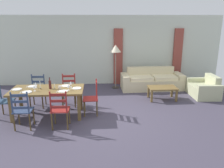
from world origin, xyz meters
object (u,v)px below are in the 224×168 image
at_px(coffee_table, 162,89).
at_px(standing_lamp, 116,51).
at_px(dining_chair_far_left, 38,91).
at_px(dining_chair_head_west, 3,100).
at_px(coffee_cup_primary, 60,88).
at_px(couch, 151,81).
at_px(wine_glass_near_right, 68,86).
at_px(dining_chair_near_left, 22,110).
at_px(wine_bottle, 50,84).
at_px(dining_chair_head_east, 92,98).
at_px(dining_chair_far_right, 69,90).
at_px(wine_glass_near_left, 34,87).
at_px(wine_glass_far_right, 71,83).
at_px(armchair_upholstered, 205,89).
at_px(dining_table, 47,92).
at_px(dining_chair_near_right, 60,109).
at_px(wine_glass_far_left, 36,84).

bearing_deg(coffee_table, standing_lamp, 135.36).
xyz_separation_m(dining_chair_far_left, dining_chair_head_west, (-0.71, -0.75, 0.00)).
bearing_deg(coffee_cup_primary, couch, 37.20).
distance_m(wine_glass_near_right, standing_lamp, 3.02).
height_order(dining_chair_near_left, wine_bottle, wine_bottle).
bearing_deg(dining_chair_head_east, dining_chair_near_left, -154.58).
xyz_separation_m(dining_chair_far_right, wine_glass_near_right, (0.10, -0.89, 0.38)).
bearing_deg(wine_glass_near_left, wine_glass_near_right, 0.69).
bearing_deg(coffee_table, dining_chair_head_east, -155.20).
xyz_separation_m(dining_chair_near_left, standing_lamp, (2.46, 3.21, 0.93)).
bearing_deg(dining_chair_far_left, wine_glass_near_left, -79.75).
xyz_separation_m(dining_chair_near_left, dining_chair_head_west, (-0.72, 0.73, 0.00)).
height_order(dining_chair_head_west, couch, dining_chair_head_west).
distance_m(dining_chair_far_right, wine_glass_far_right, 0.72).
bearing_deg(wine_glass_far_right, armchair_upholstered, 14.70).
height_order(dining_chair_far_right, coffee_table, dining_chair_far_right).
bearing_deg(armchair_upholstered, dining_table, -165.35).
distance_m(couch, coffee_table, 1.22).
distance_m(dining_table, coffee_table, 3.61).
height_order(dining_chair_near_right, dining_chair_head_west, same).
xyz_separation_m(dining_table, dining_chair_far_left, (-0.45, 0.73, -0.19)).
distance_m(dining_chair_far_left, wine_glass_near_right, 1.39).
bearing_deg(wine_glass_far_right, wine_glass_near_left, -161.49).
bearing_deg(wine_glass_far_right, standing_lamp, 58.43).
bearing_deg(coffee_cup_primary, wine_glass_near_right, -22.91).
bearing_deg(couch, wine_glass_near_right, -139.26).
distance_m(wine_glass_near_left, coffee_table, 3.95).
bearing_deg(dining_chair_near_right, standing_lamp, 63.81).
bearing_deg(armchair_upholstered, dining_chair_far_left, -173.92).
bearing_deg(wine_glass_far_left, dining_table, -23.01).
height_order(wine_bottle, couch, wine_bottle).
height_order(dining_chair_head_east, coffee_cup_primary, dining_chair_head_east).
xyz_separation_m(dining_table, couch, (3.37, 2.27, -0.37)).
relative_size(dining_chair_far_left, dining_chair_head_west, 1.00).
xyz_separation_m(wine_glass_far_left, wine_glass_far_right, (0.94, 0.01, 0.00)).
height_order(dining_chair_far_left, wine_glass_near_right, dining_chair_far_left).
distance_m(dining_chair_far_left, coffee_table, 3.90).
height_order(dining_chair_near_left, couch, dining_chair_near_left).
bearing_deg(wine_glass_far_right, couch, 37.47).
height_order(wine_bottle, coffee_cup_primary, wine_bottle).
relative_size(wine_glass_far_left, armchair_upholstered, 0.14).
xyz_separation_m(wine_glass_near_left, armchair_upholstered, (5.28, 1.45, -0.61)).
xyz_separation_m(dining_chair_near_left, dining_chair_near_right, (0.87, -0.02, 0.00)).
height_order(dining_chair_near_right, dining_chair_far_right, same).
height_order(dining_chair_head_west, wine_glass_near_right, dining_chair_head_west).
bearing_deg(dining_chair_far_left, dining_chair_far_right, 1.75).
relative_size(dining_table, standing_lamp, 1.16).
height_order(dining_chair_head_west, armchair_upholstered, dining_chair_head_west).
bearing_deg(dining_table, wine_glass_near_right, -13.27).
bearing_deg(wine_glass_near_right, dining_chair_head_west, 176.47).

